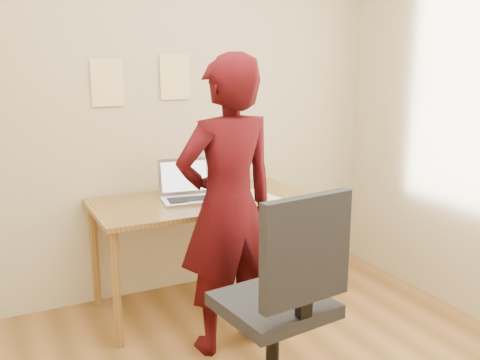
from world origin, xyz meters
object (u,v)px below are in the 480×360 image
person (228,207)px  laptop (188,191)px  desk (202,212)px  phone (247,200)px  office_chair (282,318)px

person → laptop: bearing=-93.4°
desk → phone: phone is taller
desk → phone: size_ratio=11.73×
desk → office_chair: (-0.08, -1.17, -0.19)m
phone → person: bearing=-119.8°
phone → person: person is taller
desk → office_chair: size_ratio=1.29×
office_chair → person: size_ratio=0.65×
desk → office_chair: 1.19m
laptop → person: (0.01, -0.59, 0.04)m
laptop → person: bearing=-80.1°
laptop → office_chair: 1.25m
laptop → phone: laptop is taller
office_chair → person: 0.72m
laptop → office_chair: size_ratio=0.36×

